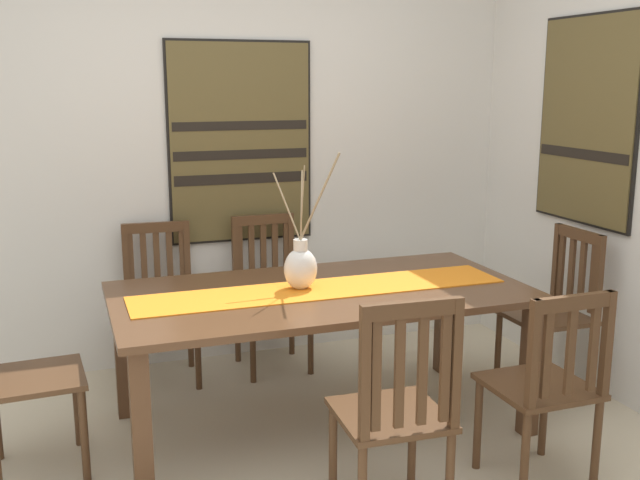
% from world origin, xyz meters
% --- Properties ---
extents(wall_back, '(6.40, 0.12, 2.70)m').
position_xyz_m(wall_back, '(0.00, 1.86, 1.35)').
color(wall_back, silver).
rests_on(wall_back, ground_plane).
extents(dining_table, '(2.05, 1.04, 0.72)m').
position_xyz_m(dining_table, '(0.15, 0.65, 0.64)').
color(dining_table, '#51331E').
rests_on(dining_table, ground_plane).
extents(table_runner, '(1.88, 0.36, 0.01)m').
position_xyz_m(table_runner, '(0.15, 0.65, 0.73)').
color(table_runner, orange).
rests_on(table_runner, dining_table).
extents(centerpiece_vase, '(0.27, 0.25, 0.69)m').
position_xyz_m(centerpiece_vase, '(0.06, 0.69, 0.84)').
color(centerpiece_vase, silver).
rests_on(centerpiece_vase, dining_table).
extents(chair_0, '(0.44, 0.44, 0.97)m').
position_xyz_m(chair_0, '(0.13, -0.28, 0.50)').
color(chair_0, '#4C301C').
rests_on(chair_0, ground_plane).
extents(chair_1, '(0.44, 0.44, 0.92)m').
position_xyz_m(chair_1, '(-0.53, 1.57, 0.49)').
color(chair_1, '#4C301C').
rests_on(chair_1, ground_plane).
extents(chair_2, '(0.43, 0.43, 0.93)m').
position_xyz_m(chair_2, '(0.13, 1.55, 0.49)').
color(chair_2, '#4C301C').
rests_on(chair_2, ground_plane).
extents(chair_3, '(0.42, 0.42, 0.91)m').
position_xyz_m(chair_3, '(0.86, -0.23, 0.47)').
color(chair_3, '#4C301C').
rests_on(chair_3, ground_plane).
extents(chair_4, '(0.44, 0.44, 0.90)m').
position_xyz_m(chair_4, '(-1.27, 0.65, 0.48)').
color(chair_4, '#4C301C').
rests_on(chair_4, ground_plane).
extents(chair_5, '(0.42, 0.42, 0.93)m').
position_xyz_m(chair_5, '(1.54, 0.63, 0.48)').
color(chair_5, '#4C301C').
rests_on(chair_5, ground_plane).
extents(painting_on_back_wall, '(0.90, 0.05, 1.23)m').
position_xyz_m(painting_on_back_wall, '(0.03, 1.79, 1.37)').
color(painting_on_back_wall, black).
extents(painting_on_side_wall, '(0.05, 0.81, 1.17)m').
position_xyz_m(painting_on_side_wall, '(1.79, 0.78, 1.52)').
color(painting_on_side_wall, black).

